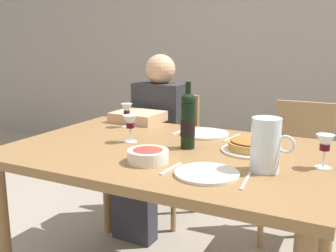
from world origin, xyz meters
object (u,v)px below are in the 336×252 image
(wine_glass_right_diner, at_px, (325,144))
(wine_glass_centre, at_px, (130,123))
(dinner_plate_left_setting, at_px, (207,173))
(dinner_plate_right_setting, at_px, (205,134))
(baked_tart, at_px, (251,146))
(wine_glass_left_diner, at_px, (127,111))
(salad_bowl, at_px, (148,155))
(chair_left, at_px, (169,147))
(chair_right, at_px, (300,163))
(water_pitcher, at_px, (266,148))
(wine_bottle, at_px, (188,121))
(diner_left, at_px, (152,138))
(dining_table, at_px, (171,168))

(wine_glass_right_diner, xyz_separation_m, wine_glass_centre, (-0.89, -0.00, -0.00))
(dinner_plate_left_setting, distance_m, dinner_plate_right_setting, 0.64)
(baked_tart, xyz_separation_m, wine_glass_left_diner, (-0.78, 0.18, 0.07))
(wine_glass_centre, height_order, dinner_plate_left_setting, wine_glass_centre)
(salad_bowl, xyz_separation_m, dinner_plate_left_setting, (0.28, -0.04, -0.03))
(baked_tart, distance_m, dinner_plate_left_setting, 0.39)
(dinner_plate_left_setting, relative_size, chair_left, 0.28)
(chair_right, bearing_deg, chair_left, 1.93)
(dinner_plate_left_setting, bearing_deg, wine_glass_right_diner, 37.19)
(water_pitcher, xyz_separation_m, dinner_plate_left_setting, (-0.18, -0.15, -0.09))
(baked_tart, distance_m, chair_right, 0.85)
(water_pitcher, height_order, chair_right, water_pitcher)
(wine_bottle, distance_m, wine_glass_right_diner, 0.60)
(dinner_plate_left_setting, height_order, dinner_plate_right_setting, same)
(wine_glass_left_diner, distance_m, dinner_plate_right_setting, 0.48)
(salad_bowl, bearing_deg, dinner_plate_right_setting, 86.82)
(chair_left, relative_size, diner_left, 0.75)
(wine_glass_centre, bearing_deg, baked_tart, 10.19)
(wine_glass_right_diner, bearing_deg, chair_left, 142.99)
(wine_glass_centre, relative_size, diner_left, 0.12)
(chair_left, bearing_deg, chair_right, -175.19)
(wine_glass_left_diner, relative_size, chair_left, 0.16)
(wine_glass_centre, relative_size, dinner_plate_left_setting, 0.55)
(water_pitcher, height_order, chair_left, water_pitcher)
(dining_table, distance_m, salad_bowl, 0.26)
(wine_glass_centre, bearing_deg, diner_left, 110.00)
(wine_bottle, xyz_separation_m, diner_left, (-0.52, 0.58, -0.28))
(water_pitcher, distance_m, wine_glass_centre, 0.71)
(dining_table, height_order, baked_tart, baked_tart)
(wine_bottle, relative_size, dinner_plate_left_setting, 1.27)
(baked_tart, bearing_deg, dining_table, -160.01)
(wine_glass_right_diner, xyz_separation_m, dinner_plate_left_setting, (-0.38, -0.29, -0.09))
(dining_table, xyz_separation_m, baked_tart, (0.34, 0.12, 0.12))
(dinner_plate_right_setting, relative_size, chair_left, 0.29)
(salad_bowl, height_order, wine_glass_right_diner, wine_glass_right_diner)
(salad_bowl, height_order, dinner_plate_left_setting, salad_bowl)
(wine_glass_left_diner, bearing_deg, wine_glass_right_diner, -14.08)
(wine_bottle, distance_m, chair_right, 1.03)
(dinner_plate_left_setting, xyz_separation_m, diner_left, (-0.74, 0.89, -0.15))
(dinner_plate_left_setting, bearing_deg, dining_table, 137.32)
(wine_bottle, relative_size, chair_right, 0.36)
(water_pitcher, relative_size, dinner_plate_left_setting, 0.86)
(dining_table, distance_m, wine_glass_centre, 0.30)
(dining_table, height_order, dinner_plate_right_setting, dinner_plate_right_setting)
(wine_glass_centre, bearing_deg, wine_bottle, 5.24)
(diner_left, bearing_deg, wine_glass_centre, 111.52)
(wine_bottle, relative_size, salad_bowl, 1.82)
(wine_glass_left_diner, bearing_deg, chair_right, 34.82)
(wine_bottle, bearing_deg, dining_table, -142.85)
(wine_bottle, xyz_separation_m, wine_glass_left_diner, (-0.50, 0.25, -0.04))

